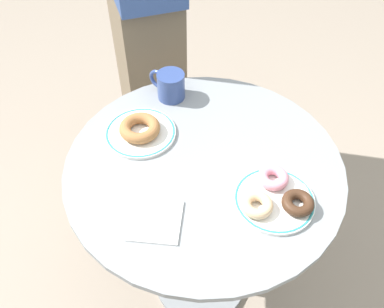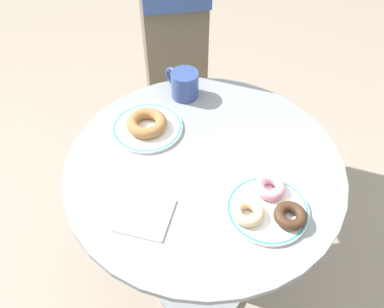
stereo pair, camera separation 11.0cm
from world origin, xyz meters
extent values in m
cube|color=gray|center=(0.00, 0.00, -0.01)|extent=(7.00, 7.00, 0.02)
cylinder|color=gray|center=(0.00, 0.00, 0.72)|extent=(0.78, 0.78, 0.02)
cylinder|color=gray|center=(0.00, 0.00, 0.37)|extent=(0.06, 0.06, 0.69)
cylinder|color=gray|center=(0.00, 0.00, 0.01)|extent=(0.37, 0.37, 0.03)
cylinder|color=white|center=(-0.22, 0.02, 0.74)|extent=(0.21, 0.21, 0.01)
torus|color=teal|center=(-0.22, 0.02, 0.74)|extent=(0.20, 0.20, 0.01)
cylinder|color=white|center=(0.22, -0.04, 0.74)|extent=(0.21, 0.21, 0.01)
torus|color=teal|center=(0.22, -0.04, 0.74)|extent=(0.20, 0.20, 0.01)
torus|color=#A36B3D|center=(-0.21, 0.02, 0.76)|extent=(0.16, 0.16, 0.03)
torus|color=#422819|center=(0.27, -0.04, 0.76)|extent=(0.09, 0.09, 0.03)
torus|color=pink|center=(0.19, 0.01, 0.76)|extent=(0.08, 0.08, 0.03)
torus|color=#E0B789|center=(0.18, -0.09, 0.76)|extent=(0.11, 0.11, 0.03)
cube|color=white|center=(-0.03, -0.22, 0.73)|extent=(0.16, 0.16, 0.01)
cylinder|color=#334784|center=(-0.21, 0.21, 0.77)|extent=(0.09, 0.09, 0.09)
torus|color=#334784|center=(-0.26, 0.22, 0.78)|extent=(0.07, 0.02, 0.07)
cube|color=brown|center=(-0.47, 0.50, 0.46)|extent=(0.40, 0.40, 0.92)
camera|label=1|loc=(0.29, -0.69, 1.59)|focal=38.27mm
camera|label=2|loc=(0.38, -0.63, 1.59)|focal=38.27mm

